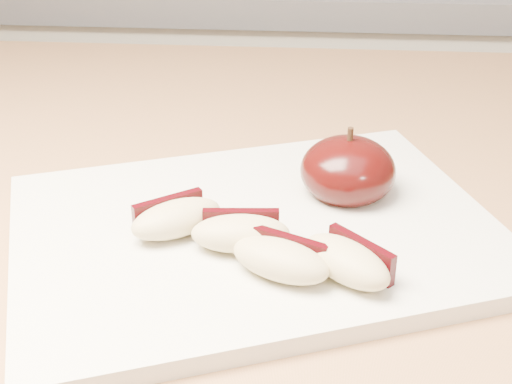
{
  "coord_description": "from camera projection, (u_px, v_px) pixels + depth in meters",
  "views": [
    {
      "loc": [
        -0.02,
        -0.03,
        1.17
      ],
      "look_at": [
        -0.05,
        0.38,
        0.94
      ],
      "focal_mm": 50.0,
      "sensor_mm": 36.0,
      "label": 1
    }
  ],
  "objects": [
    {
      "name": "apple_wedge_c",
      "position": [
        282.0,
        259.0,
        0.43
      ],
      "size": [
        0.07,
        0.05,
        0.02
      ],
      "rotation": [
        0.0,
        0.0,
        -0.43
      ],
      "color": "tan",
      "rests_on": "cutting_board"
    },
    {
      "name": "cutting_board",
      "position": [
        256.0,
        232.0,
        0.49
      ],
      "size": [
        0.39,
        0.33,
        0.01
      ],
      "primitive_type": "cube",
      "rotation": [
        0.0,
        0.0,
        0.36
      ],
      "color": "beige",
      "rests_on": "island_counter"
    },
    {
      "name": "apple_wedge_b",
      "position": [
        241.0,
        232.0,
        0.45
      ],
      "size": [
        0.07,
        0.04,
        0.02
      ],
      "rotation": [
        0.0,
        0.0,
        0.07
      ],
      "color": "tan",
      "rests_on": "cutting_board"
    },
    {
      "name": "apple_wedge_a",
      "position": [
        176.0,
        218.0,
        0.47
      ],
      "size": [
        0.07,
        0.06,
        0.02
      ],
      "rotation": [
        0.0,
        0.0,
        0.62
      ],
      "color": "tan",
      "rests_on": "cutting_board"
    },
    {
      "name": "back_cabinet",
      "position": [
        313.0,
        201.0,
        1.41
      ],
      "size": [
        2.4,
        0.62,
        0.94
      ],
      "color": "silver",
      "rests_on": "ground"
    },
    {
      "name": "apple_wedge_d",
      "position": [
        348.0,
        260.0,
        0.43
      ],
      "size": [
        0.07,
        0.07,
        0.02
      ],
      "rotation": [
        0.0,
        0.0,
        -0.78
      ],
      "color": "tan",
      "rests_on": "cutting_board"
    },
    {
      "name": "apple_half",
      "position": [
        348.0,
        171.0,
        0.52
      ],
      "size": [
        0.09,
        0.09,
        0.06
      ],
      "rotation": [
        0.0,
        0.0,
        -0.43
      ],
      "color": "black",
      "rests_on": "cutting_board"
    }
  ]
}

